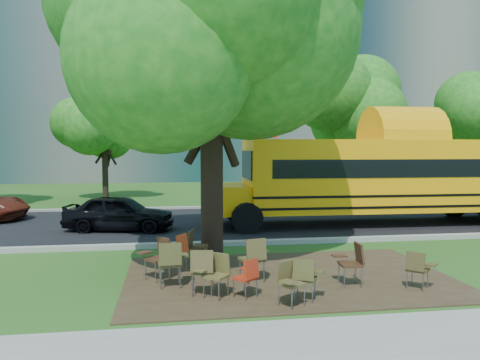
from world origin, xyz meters
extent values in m
plane|color=#254816|center=(0.00, 0.00, 0.00)|extent=(160.00, 160.00, 0.00)
cube|color=#382819|center=(1.00, -0.50, 0.01)|extent=(7.00, 4.50, 0.03)
cube|color=black|center=(0.00, 7.00, 0.02)|extent=(80.00, 8.00, 0.04)
cube|color=gray|center=(0.00, 3.00, 0.07)|extent=(80.00, 0.25, 0.14)
cube|color=gray|center=(0.00, 11.10, 0.07)|extent=(80.00, 0.25, 0.14)
cube|color=slate|center=(-8.00, 36.00, 11.00)|extent=(38.00, 16.00, 22.00)
cube|color=gray|center=(24.00, 38.00, 12.50)|extent=(30.00, 16.00, 25.00)
cylinder|color=black|center=(-5.00, 16.00, 1.75)|extent=(0.32, 0.32, 3.50)
sphere|color=#176015|center=(-5.00, 16.00, 4.22)|extent=(4.80, 4.80, 4.80)
cylinder|color=black|center=(8.00, 14.00, 2.10)|extent=(0.38, 0.38, 4.20)
sphere|color=#176015|center=(8.00, 14.00, 5.04)|extent=(5.60, 5.60, 5.60)
cylinder|color=black|center=(-0.49, 1.37, 2.20)|extent=(0.56, 0.56, 4.39)
sphere|color=#176015|center=(-0.49, 1.37, 5.47)|extent=(7.20, 7.20, 7.20)
cube|color=#FFA508|center=(6.88, 5.87, 1.84)|extent=(11.43, 2.74, 2.54)
cube|color=black|center=(7.19, 5.87, 2.12)|extent=(10.81, 2.78, 0.62)
cube|color=#FFA508|center=(0.53, 5.96, 1.04)|extent=(1.38, 2.30, 0.98)
cube|color=black|center=(6.88, 5.87, 1.19)|extent=(11.45, 2.78, 0.08)
cube|color=black|center=(6.88, 5.87, 0.81)|extent=(11.45, 2.78, 0.08)
cylinder|color=black|center=(0.96, 4.66, 0.52)|extent=(1.04, 0.32, 1.04)
cylinder|color=black|center=(0.99, 7.25, 0.52)|extent=(1.04, 0.32, 1.04)
cylinder|color=black|center=(9.90, 7.13, 0.52)|extent=(1.04, 0.32, 1.04)
cube|color=#43401D|center=(-1.55, -0.86, 0.50)|extent=(0.49, 0.47, 0.06)
cube|color=#43401D|center=(-1.54, -1.06, 0.74)|extent=(0.45, 0.13, 0.44)
cube|color=#43401D|center=(-1.30, -0.69, 0.63)|extent=(0.26, 0.32, 0.03)
cylinder|color=slate|center=(-1.75, -0.68, 0.25)|extent=(0.03, 0.03, 0.50)
cylinder|color=slate|center=(-1.35, -1.03, 0.25)|extent=(0.03, 0.03, 0.50)
cube|color=#4B3F20|center=(-0.94, -1.43, 0.47)|extent=(0.48, 0.46, 0.05)
cube|color=#4B3F20|center=(-0.96, -1.62, 0.71)|extent=(0.43, 0.14, 0.42)
cube|color=#4B3F20|center=(-0.67, -1.30, 0.60)|extent=(0.26, 0.32, 0.03)
cylinder|color=slate|center=(-1.10, -1.23, 0.24)|extent=(0.03, 0.03, 0.47)
cylinder|color=slate|center=(-0.78, -1.62, 0.24)|extent=(0.03, 0.03, 0.47)
cube|color=#A92812|center=(-0.16, -1.76, 0.40)|extent=(0.51, 0.51, 0.04)
cube|color=#A92812|center=(-0.06, -1.89, 0.60)|extent=(0.33, 0.29, 0.36)
cube|color=#A92812|center=(-0.07, -1.53, 0.51)|extent=(0.31, 0.32, 0.03)
cylinder|color=slate|center=(-0.37, -1.73, 0.20)|extent=(0.02, 0.02, 0.40)
cylinder|color=slate|center=(0.05, -1.79, 0.20)|extent=(0.02, 0.02, 0.40)
cube|color=brown|center=(-0.70, -1.68, 0.44)|extent=(0.56, 0.55, 0.05)
cube|color=brown|center=(-0.59, -1.54, 0.65)|extent=(0.36, 0.31, 0.39)
cube|color=brown|center=(-0.97, -1.64, 0.55)|extent=(0.33, 0.34, 0.03)
cylinder|color=slate|center=(-0.67, -1.91, 0.22)|extent=(0.02, 0.02, 0.44)
cylinder|color=slate|center=(-0.73, -1.44, 0.22)|extent=(0.02, 0.02, 0.44)
cube|color=#42401C|center=(0.90, -2.08, 0.43)|extent=(0.52, 0.51, 0.05)
cube|color=#42401C|center=(0.83, -2.23, 0.64)|extent=(0.38, 0.24, 0.38)
cube|color=#42401C|center=(1.17, -2.05, 0.54)|extent=(0.30, 0.33, 0.03)
cylinder|color=slate|center=(0.82, -1.86, 0.21)|extent=(0.02, 0.02, 0.43)
cylinder|color=slate|center=(0.98, -2.29, 0.21)|extent=(0.02, 0.02, 0.43)
cube|color=brown|center=(0.58, -2.35, 0.42)|extent=(0.53, 0.53, 0.05)
cube|color=brown|center=(0.49, -2.20, 0.63)|extent=(0.37, 0.27, 0.38)
cube|color=brown|center=(0.46, -2.58, 0.54)|extent=(0.31, 0.33, 0.03)
cylinder|color=slate|center=(0.80, -2.40, 0.21)|extent=(0.02, 0.02, 0.42)
cylinder|color=slate|center=(0.36, -2.29, 0.21)|extent=(0.02, 0.02, 0.42)
cube|color=#3E2416|center=(2.07, -1.33, 0.47)|extent=(0.43, 0.45, 0.05)
cube|color=#3E2416|center=(2.26, -1.34, 0.69)|extent=(0.12, 0.42, 0.42)
cube|color=#3E2416|center=(1.94, -1.08, 0.59)|extent=(0.30, 0.24, 0.03)
cylinder|color=slate|center=(1.89, -1.50, 0.23)|extent=(0.02, 0.02, 0.47)
cylinder|color=slate|center=(2.26, -1.17, 0.23)|extent=(0.02, 0.02, 0.47)
cube|color=#42391C|center=(3.33, -1.72, 0.41)|extent=(0.53, 0.53, 0.05)
cube|color=#42391C|center=(3.21, -1.84, 0.61)|extent=(0.31, 0.32, 0.36)
cube|color=#42391C|center=(3.57, -1.79, 0.52)|extent=(0.32, 0.32, 0.03)
cylinder|color=slate|center=(3.33, -1.51, 0.20)|extent=(0.02, 0.02, 0.41)
cylinder|color=slate|center=(3.32, -1.94, 0.20)|extent=(0.02, 0.02, 0.41)
cube|color=red|center=(-1.43, 0.24, 0.47)|extent=(0.58, 0.59, 0.05)
cube|color=red|center=(-1.27, 0.14, 0.69)|extent=(0.30, 0.40, 0.42)
cube|color=red|center=(-1.42, 0.53, 0.59)|extent=(0.37, 0.35, 0.03)
cylinder|color=slate|center=(-1.67, 0.19, 0.23)|extent=(0.02, 0.02, 0.47)
cylinder|color=slate|center=(-1.19, 0.30, 0.23)|extent=(0.02, 0.02, 0.47)
cube|color=#3D2316|center=(-1.81, -0.32, 0.47)|extent=(0.60, 0.61, 0.05)
cube|color=#3D2316|center=(-1.66, -0.20, 0.70)|extent=(0.34, 0.39, 0.42)
cube|color=#3D2316|center=(-2.08, -0.21, 0.60)|extent=(0.37, 0.36, 0.03)
cylinder|color=slate|center=(-1.84, -0.57, 0.24)|extent=(0.03, 0.03, 0.47)
cylinder|color=slate|center=(-1.78, -0.07, 0.24)|extent=(0.03, 0.03, 0.47)
cube|color=#473219|center=(-0.89, 0.76, 0.45)|extent=(0.52, 0.53, 0.05)
cube|color=#473219|center=(-1.06, 0.82, 0.67)|extent=(0.23, 0.41, 0.40)
cube|color=#473219|center=(-0.84, 0.48, 0.57)|extent=(0.34, 0.30, 0.03)
cylinder|color=slate|center=(-0.67, 0.86, 0.23)|extent=(0.02, 0.02, 0.45)
cylinder|color=slate|center=(-1.11, 0.65, 0.23)|extent=(0.02, 0.02, 0.45)
cube|color=#4F4622|center=(0.16, -0.72, 0.50)|extent=(0.57, 0.55, 0.06)
cube|color=#4F4622|center=(0.21, -0.92, 0.74)|extent=(0.45, 0.22, 0.44)
cube|color=#4F4622|center=(0.37, -0.50, 0.63)|extent=(0.32, 0.37, 0.03)
cylinder|color=slate|center=(-0.08, -0.60, 0.25)|extent=(0.03, 0.03, 0.50)
cylinder|color=slate|center=(0.39, -0.85, 0.25)|extent=(0.03, 0.03, 0.50)
imported|color=black|center=(-3.22, 5.88, 0.62)|extent=(3.88, 2.17, 1.25)
camera|label=1|loc=(-1.54, -10.23, 2.84)|focal=35.00mm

